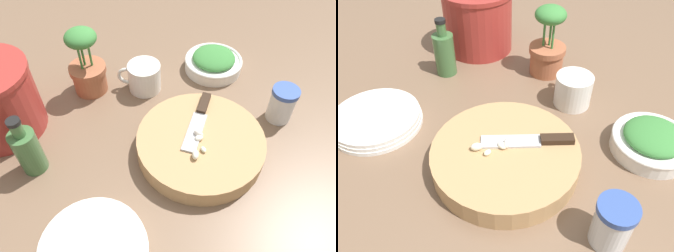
{
  "view_description": "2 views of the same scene",
  "coord_description": "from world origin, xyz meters",
  "views": [
    {
      "loc": [
        -0.32,
        -0.4,
        0.63
      ],
      "look_at": [
        0.01,
        -0.03,
        0.06
      ],
      "focal_mm": 35.0,
      "sensor_mm": 36.0,
      "label": 1
    },
    {
      "loc": [
        0.27,
        -0.48,
        0.52
      ],
      "look_at": [
        0.02,
        -0.04,
        0.05
      ],
      "focal_mm": 35.0,
      "sensor_mm": 36.0,
      "label": 2
    }
  ],
  "objects": [
    {
      "name": "ground_plane",
      "position": [
        0.0,
        0.0,
        0.0
      ],
      "size": [
        5.0,
        5.0,
        0.0
      ],
      "primitive_type": "plane",
      "color": "brown"
    },
    {
      "name": "cutting_board",
      "position": [
        0.05,
        -0.1,
        0.02
      ],
      "size": [
        0.3,
        0.3,
        0.05
      ],
      "color": "tan",
      "rests_on": "ground_plane"
    },
    {
      "name": "chef_knife",
      "position": [
        0.09,
        -0.05,
        0.05
      ],
      "size": [
        0.17,
        0.12,
        0.01
      ],
      "rotation": [
        0.0,
        0.0,
        2.11
      ],
      "color": "black",
      "rests_on": "cutting_board"
    },
    {
      "name": "garlic_cloves",
      "position": [
        0.03,
        -0.11,
        0.06
      ],
      "size": [
        0.07,
        0.06,
        0.02
      ],
      "color": "silver",
      "rests_on": "cutting_board"
    },
    {
      "name": "herb_bowl",
      "position": [
        0.3,
        0.09,
        0.03
      ],
      "size": [
        0.17,
        0.17,
        0.06
      ],
      "color": "silver",
      "rests_on": "ground_plane"
    },
    {
      "name": "spice_jar",
      "position": [
        0.28,
        -0.16,
        0.05
      ],
      "size": [
        0.07,
        0.07,
        0.1
      ],
      "color": "silver",
      "rests_on": "ground_plane"
    },
    {
      "name": "coffee_mug",
      "position": [
        0.09,
        0.16,
        0.04
      ],
      "size": [
        0.1,
        0.1,
        0.08
      ],
      "color": "silver",
      "rests_on": "ground_plane"
    },
    {
      "name": "plate_stack",
      "position": [
        -0.28,
        -0.14,
        0.01
      ],
      "size": [
        0.21,
        0.21,
        0.03
      ],
      "color": "silver",
      "rests_on": "ground_plane"
    },
    {
      "name": "oil_bottle",
      "position": [
        -0.27,
        0.12,
        0.06
      ],
      "size": [
        0.06,
        0.06,
        0.16
      ],
      "color": "#3D6638",
      "rests_on": "ground_plane"
    },
    {
      "name": "potted_herb",
      "position": [
        -0.02,
        0.26,
        0.08
      ],
      "size": [
        0.1,
        0.1,
        0.19
      ],
      "color": "#A35B3D",
      "rests_on": "ground_plane"
    }
  ]
}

